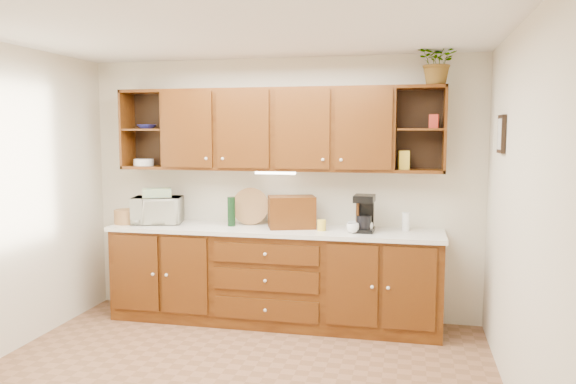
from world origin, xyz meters
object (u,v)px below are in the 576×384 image
at_px(bread_box, 292,212).
at_px(potted_plant, 439,62).
at_px(coffee_maker, 364,214).
at_px(microwave, 158,210).

distance_m(bread_box, potted_plant, 1.94).
bearing_deg(bread_box, coffee_maker, -22.66).
bearing_deg(bread_box, microwave, 162.16).
relative_size(bread_box, potted_plant, 1.07).
height_order(microwave, potted_plant, potted_plant).
bearing_deg(coffee_maker, bread_box, 178.30).
xyz_separation_m(bread_box, potted_plant, (1.34, 0.04, 1.40)).
distance_m(microwave, potted_plant, 3.08).
distance_m(bread_box, coffee_maker, 0.71).
bearing_deg(microwave, potted_plant, -12.79).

